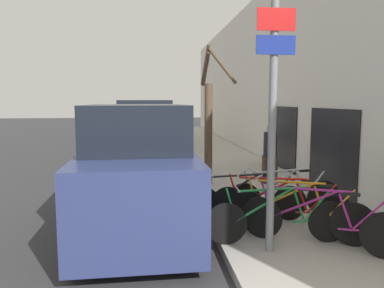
{
  "coord_description": "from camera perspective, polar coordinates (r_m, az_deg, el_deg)",
  "views": [
    {
      "loc": [
        -0.06,
        -1.34,
        2.34
      ],
      "look_at": [
        0.91,
        7.15,
        1.35
      ],
      "focal_mm": 35.0,
      "sensor_mm": 36.0,
      "label": 1
    }
  ],
  "objects": [
    {
      "name": "ground_plane",
      "position": [
        12.76,
        -6.14,
        -4.0
      ],
      "size": [
        80.0,
        80.0,
        0.0
      ],
      "primitive_type": "plane",
      "color": "#333335"
    },
    {
      "name": "sidewalk_curb",
      "position": [
        15.74,
        3.3,
        -1.68
      ],
      "size": [
        3.2,
        32.0,
        0.15
      ],
      "color": "#ADA89E",
      "rests_on": "ground"
    },
    {
      "name": "building_facade",
      "position": [
        15.92,
        9.72,
        9.71
      ],
      "size": [
        0.23,
        32.0,
        6.5
      ],
      "color": "silver",
      "rests_on": "ground"
    },
    {
      "name": "signpost",
      "position": [
        5.4,
        12.17,
        3.89
      ],
      "size": [
        0.55,
        0.13,
        3.59
      ],
      "color": "gray",
      "rests_on": "sidewalk_curb"
    },
    {
      "name": "bicycle_0",
      "position": [
        5.99,
        18.79,
        -11.21
      ],
      "size": [
        2.03,
        1.39,
        0.92
      ],
      "rotation": [
        0.0,
        0.0,
        0.97
      ],
      "color": "black",
      "rests_on": "sidewalk_curb"
    },
    {
      "name": "bicycle_1",
      "position": [
        6.0,
        12.96,
        -11.1
      ],
      "size": [
        2.25,
        0.44,
        0.89
      ],
      "rotation": [
        0.0,
        0.0,
        1.51
      ],
      "color": "black",
      "rests_on": "sidewalk_curb"
    },
    {
      "name": "bicycle_2",
      "position": [
        6.33,
        15.78,
        -10.1
      ],
      "size": [
        1.96,
        1.33,
        0.94
      ],
      "rotation": [
        0.0,
        0.0,
        0.98
      ],
      "color": "black",
      "rests_on": "sidewalk_curb"
    },
    {
      "name": "bicycle_3",
      "position": [
        6.6,
        13.2,
        -9.33
      ],
      "size": [
        2.17,
        1.15,
        0.93
      ],
      "rotation": [
        0.0,
        0.0,
        1.09
      ],
      "color": "black",
      "rests_on": "sidewalk_curb"
    },
    {
      "name": "bicycle_4",
      "position": [
        6.97,
        8.27,
        -8.5
      ],
      "size": [
        2.24,
        0.44,
        0.89
      ],
      "rotation": [
        0.0,
        0.0,
        1.5
      ],
      "color": "black",
      "rests_on": "sidewalk_curb"
    },
    {
      "name": "bicycle_5",
      "position": [
        7.38,
        13.87,
        -7.7
      ],
      "size": [
        2.25,
        0.44,
        0.92
      ],
      "rotation": [
        0.0,
        0.0,
        1.6
      ],
      "color": "black",
      "rests_on": "sidewalk_curb"
    },
    {
      "name": "parked_car_0",
      "position": [
        6.9,
        -8.29,
        -4.26
      ],
      "size": [
        2.16,
        4.75,
        2.27
      ],
      "rotation": [
        0.0,
        0.0,
        0.02
      ],
      "color": "navy",
      "rests_on": "ground"
    },
    {
      "name": "parked_car_1",
      "position": [
        12.33,
        -7.4,
        0.7
      ],
      "size": [
        2.23,
        4.38,
        2.36
      ],
      "rotation": [
        0.0,
        0.0,
        0.06
      ],
      "color": "#B2B7BC",
      "rests_on": "ground"
    },
    {
      "name": "parked_car_2",
      "position": [
        18.37,
        -6.77,
        2.29
      ],
      "size": [
        2.12,
        4.82,
        2.15
      ],
      "rotation": [
        0.0,
        0.0,
        0.05
      ],
      "color": "black",
      "rests_on": "ground"
    },
    {
      "name": "parked_car_3",
      "position": [
        24.2,
        -6.85,
        3.42
      ],
      "size": [
        2.02,
        4.41,
        2.24
      ],
      "rotation": [
        0.0,
        0.0,
        0.02
      ],
      "color": "gray",
      "rests_on": "ground"
    },
    {
      "name": "pedestrian_near",
      "position": [
        10.05,
        11.83,
        -0.84
      ],
      "size": [
        0.4,
        0.35,
        1.58
      ],
      "rotation": [
        0.0,
        0.0,
        2.8
      ],
      "color": "#4C3D2D",
      "rests_on": "sidewalk_curb"
    },
    {
      "name": "street_tree",
      "position": [
        9.89,
        2.58,
        3.31
      ],
      "size": [
        0.87,
        1.04,
        3.65
      ],
      "color": "brown",
      "rests_on": "sidewalk_curb"
    }
  ]
}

